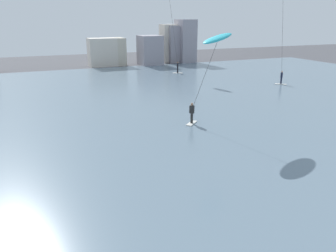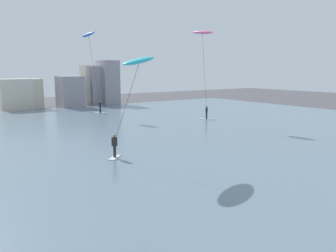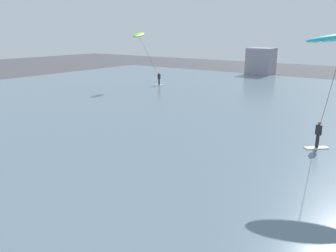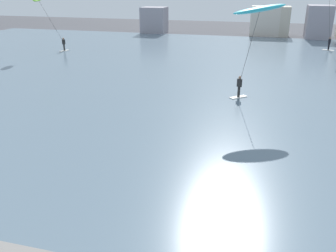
% 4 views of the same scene
% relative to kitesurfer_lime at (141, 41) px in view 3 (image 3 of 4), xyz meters
% --- Properties ---
extents(water_bay, '(84.00, 52.00, 0.10)m').
position_rel_kitesurfer_lime_xyz_m(water_bay, '(21.39, -5.01, -5.68)').
color(water_bay, slate).
rests_on(water_bay, ground).
extents(kitesurfer_lime, '(2.51, 4.44, 6.84)m').
position_rel_kitesurfer_lime_xyz_m(kitesurfer_lime, '(0.00, 0.00, 0.00)').
color(kitesurfer_lime, silver).
rests_on(kitesurfer_lime, water_bay).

